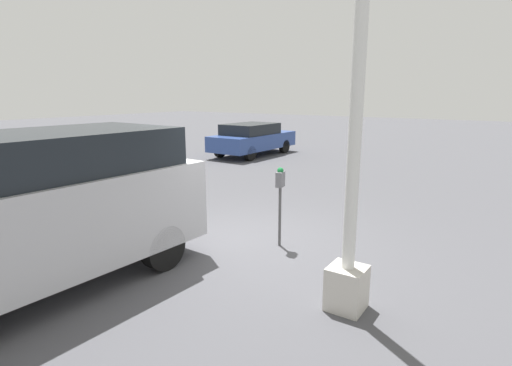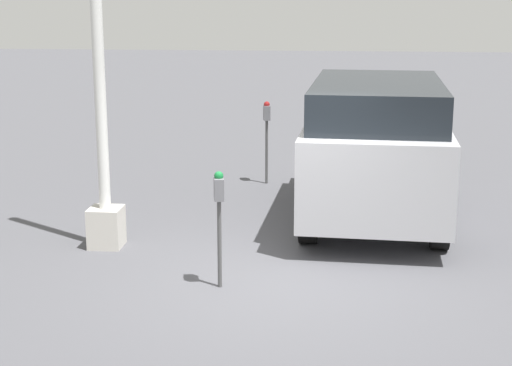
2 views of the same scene
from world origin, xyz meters
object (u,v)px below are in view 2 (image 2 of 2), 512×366
Objects in this scene: parking_meter_far at (267,123)px; parking_meter_near at (219,202)px; parked_van at (376,145)px; lamp_post at (101,120)px.

parking_meter_near is at bearing 166.96° from parking_meter_far.
parked_van reaches higher than parking_meter_far.
lamp_post is at bearing 118.17° from parked_van.
lamp_post reaches higher than parking_meter_near.
parked_van is at bearing -43.89° from parking_meter_near.
parked_van is (3.11, -1.95, 0.12)m from parking_meter_near.
parking_meter_far is 0.33× the size of parked_van.
parked_van reaches higher than parking_meter_near.
lamp_post is 4.15m from parked_van.
parking_meter_far is (5.28, -0.11, 0.08)m from parking_meter_near.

